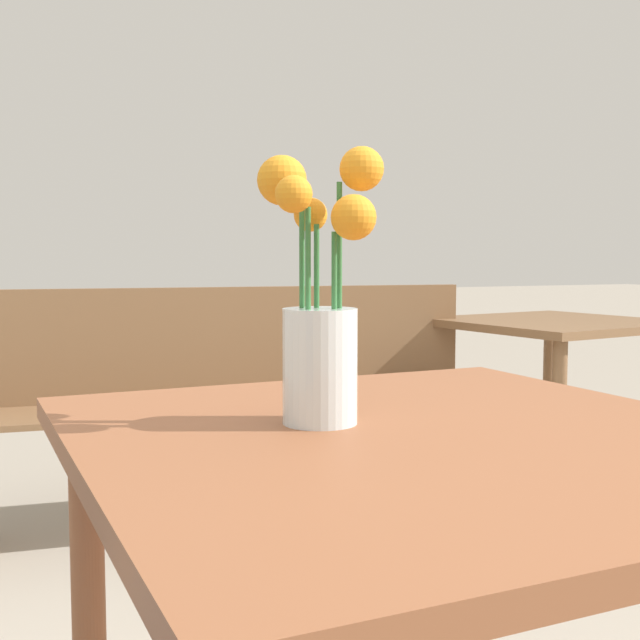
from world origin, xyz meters
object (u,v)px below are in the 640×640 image
table_front (417,519)px  table_back (554,349)px  flower_vase (320,320)px  bench_near (220,393)px

table_front → table_back: bearing=46.1°
flower_vase → table_back: 2.32m
table_front → bench_near: (0.31, 1.90, -0.16)m
table_front → table_back: 2.29m
table_front → flower_vase: size_ratio=2.49×
bench_near → table_back: bench_near is taller
flower_vase → bench_near: flower_vase is taller
table_front → flower_vase: bearing=137.6°
table_back → flower_vase: bearing=-137.1°
flower_vase → bench_near: bearing=77.6°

